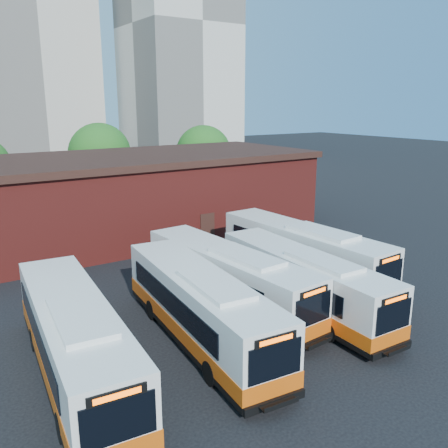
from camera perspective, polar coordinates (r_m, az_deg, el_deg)
ground at (r=23.72m, az=9.88°, el=-11.83°), size 220.00×220.00×0.00m
bus_farwest at (r=19.40m, az=-17.46°, el=-13.57°), size 3.59×12.42×3.34m
bus_west at (r=21.32m, az=-2.87°, el=-10.28°), size 3.57×12.31×3.31m
bus_midwest at (r=24.57m, az=0.49°, el=-6.84°), size 3.32×12.22×3.29m
bus_mideast at (r=24.61m, az=9.47°, el=-7.13°), size 2.83×11.77×3.18m
bus_east at (r=28.90m, az=9.41°, el=-3.64°), size 3.17×12.55×3.39m
transit_worker at (r=22.88m, az=16.51°, el=-10.49°), size 0.72×0.86×2.00m
depot_building at (r=38.92m, az=-10.49°, el=3.60°), size 28.60×12.60×6.40m
tree_mid at (r=52.33m, az=-14.69°, el=8.12°), size 6.56×6.56×8.36m
tree_east at (r=54.29m, az=-2.47°, el=8.52°), size 6.24×6.24×7.96m
tower_right at (r=95.60m, az=-5.59°, el=22.75°), size 18.00×18.00×49.20m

